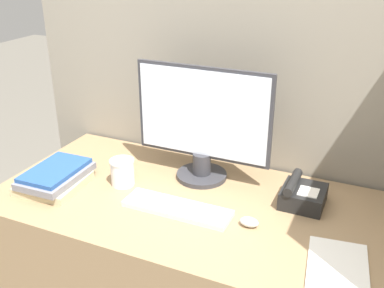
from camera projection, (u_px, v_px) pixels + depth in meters
name	position (u px, v px, depth m)	size (l,w,h in m)	color
cubicle_panel_rear	(231.00, 136.00, 2.06)	(1.99, 0.04, 1.74)	gray
desk	(193.00, 278.00, 1.91)	(1.59, 0.78, 0.76)	#937551
monitor	(202.00, 127.00, 1.84)	(0.58, 0.22, 0.49)	#333338
keyboard	(177.00, 208.00, 1.69)	(0.42, 0.12, 0.02)	silver
mouse	(249.00, 222.00, 1.59)	(0.07, 0.04, 0.03)	silver
coffee_cup	(122.00, 172.00, 1.85)	(0.10, 0.10, 0.11)	white
book_stack	(55.00, 178.00, 1.85)	(0.26, 0.30, 0.08)	#C6B78C
desk_telephone	(302.00, 195.00, 1.72)	(0.16, 0.18, 0.10)	black
paper_pile	(338.00, 267.00, 1.39)	(0.22, 0.29, 0.01)	white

